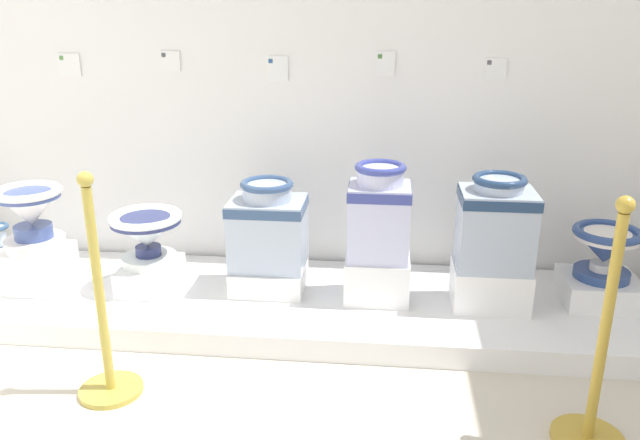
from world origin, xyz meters
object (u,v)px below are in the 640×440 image
object	(u,v)px
info_placard_first	(69,64)
stanchion_post_near_left	(105,335)
plinth_block_squat_floral	(377,278)
antique_toilet_squat_floral	(379,211)
stanchion_post_near_right	(597,379)
antique_toilet_tall_cobalt	(605,247)
plinth_block_central_ornate	(269,277)
plinth_block_tall_cobalt	(599,289)
plinth_block_broad_patterned	(151,275)
antique_toilet_pale_glazed	(496,221)
info_placard_third	(277,68)
antique_toilet_broad_patterned	(147,231)
info_placard_fifth	(496,69)
info_placard_second	(170,61)
antique_toilet_leftmost	(31,212)
plinth_block_pale_glazed	(490,286)
plinth_block_leftmost	(39,268)
decorative_vase_spare	(1,258)
antique_toilet_central_ornate	(268,224)
info_placard_fourth	(386,64)

from	to	relation	value
info_placard_first	stanchion_post_near_left	xyz separation A→B (m)	(0.67, -1.29, -0.98)
plinth_block_squat_floral	antique_toilet_squat_floral	world-z (taller)	antique_toilet_squat_floral
stanchion_post_near_right	antique_toilet_tall_cobalt	bearing A→B (deg)	72.37
plinth_block_central_ornate	plinth_block_tall_cobalt	world-z (taller)	plinth_block_tall_cobalt
plinth_block_broad_patterned	antique_toilet_pale_glazed	distance (m)	1.84
antique_toilet_squat_floral	info_placard_third	size ratio (longest dim) A/B	3.63
antique_toilet_broad_patterned	info_placard_fifth	bearing A→B (deg)	14.85
info_placard_second	plinth_block_central_ornate	bearing A→B (deg)	-34.88
info_placard_second	plinth_block_squat_floral	bearing A→B (deg)	-22.07
antique_toilet_leftmost	antique_toilet_pale_glazed	xyz separation A→B (m)	(2.39, 0.04, 0.02)
antique_toilet_squat_floral	info_placard_first	distance (m)	1.97
plinth_block_pale_glazed	stanchion_post_near_left	world-z (taller)	stanchion_post_near_left
plinth_block_tall_cobalt	plinth_block_central_ornate	bearing A→B (deg)	-179.35
plinth_block_leftmost	antique_toilet_pale_glazed	size ratio (longest dim) A/B	0.67
info_placard_fifth	stanchion_post_near_left	world-z (taller)	info_placard_fifth
antique_toilet_broad_patterned	plinth_block_central_ornate	xyz separation A→B (m)	(0.64, 0.06, -0.26)
info_placard_second	info_placard_third	bearing A→B (deg)	0.00
antique_toilet_tall_cobalt	decorative_vase_spare	bearing A→B (deg)	177.36
info_placard_first	info_placard_second	distance (m)	0.60
antique_toilet_pale_glazed	stanchion_post_near_right	distance (m)	0.98
antique_toilet_leftmost	decorative_vase_spare	distance (m)	0.65
decorative_vase_spare	stanchion_post_near_right	world-z (taller)	stanchion_post_near_right
plinth_block_leftmost	stanchion_post_near_left	world-z (taller)	stanchion_post_near_left
antique_toilet_tall_cobalt	antique_toilet_pale_glazed	bearing A→B (deg)	-169.58
antique_toilet_squat_floral	info_placard_second	xyz separation A→B (m)	(-1.19, 0.48, 0.68)
plinth_block_leftmost	antique_toilet_pale_glazed	distance (m)	2.42
info_placard_fifth	stanchion_post_near_right	xyz separation A→B (m)	(0.24, -1.41, -0.98)
info_placard_first	info_placard_fifth	size ratio (longest dim) A/B	1.12
antique_toilet_leftmost	plinth_block_pale_glazed	xyz separation A→B (m)	(2.39, 0.04, -0.33)
antique_toilet_tall_cobalt	stanchion_post_near_right	bearing A→B (deg)	-107.63
stanchion_post_near_left	info_placard_first	bearing A→B (deg)	117.37
stanchion_post_near_left	stanchion_post_near_right	bearing A→B (deg)	-3.40
antique_toilet_leftmost	antique_toilet_central_ornate	distance (m)	1.25
stanchion_post_near_left	info_placard_third	bearing A→B (deg)	67.56
antique_toilet_leftmost	info_placard_fifth	bearing A→B (deg)	12.85
plinth_block_leftmost	stanchion_post_near_right	size ratio (longest dim) A/B	0.32
plinth_block_tall_cobalt	antique_toilet_tall_cobalt	bearing A→B (deg)	0.00
info_placard_third	antique_toilet_squat_floral	bearing A→B (deg)	-39.49
plinth_block_broad_patterned	stanchion_post_near_right	world-z (taller)	stanchion_post_near_right
info_placard_fifth	plinth_block_leftmost	bearing A→B (deg)	-167.15
plinth_block_squat_floral	antique_toilet_central_ornate	bearing A→B (deg)	174.34
plinth_block_broad_patterned	decorative_vase_spare	bearing A→B (deg)	167.14
plinth_block_pale_glazed	decorative_vase_spare	world-z (taller)	decorative_vase_spare
info_placard_first	info_placard_fourth	xyz separation A→B (m)	(1.79, -0.00, 0.02)
antique_toilet_tall_cobalt	info_placard_fifth	bearing A→B (deg)	143.84
plinth_block_central_ornate	plinth_block_squat_floral	world-z (taller)	plinth_block_squat_floral
antique_toilet_central_ornate	decorative_vase_spare	world-z (taller)	antique_toilet_central_ornate
info_placard_third	antique_toilet_tall_cobalt	bearing A→B (deg)	-13.20
antique_toilet_central_ornate	info_placard_first	world-z (taller)	info_placard_first
stanchion_post_near_left	plinth_block_leftmost	bearing A→B (deg)	133.40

